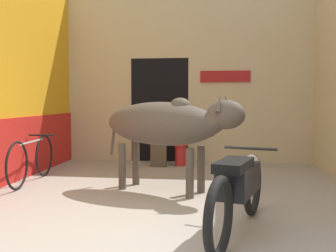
% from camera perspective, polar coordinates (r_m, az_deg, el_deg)
% --- Properties ---
extents(ground_plane, '(30.00, 30.00, 0.00)m').
position_cam_1_polar(ground_plane, '(3.78, -3.36, -16.58)').
color(ground_plane, '#9E9389').
extents(wall_left_shopfront, '(0.25, 4.79, 3.68)m').
position_cam_1_polar(wall_left_shopfront, '(6.76, -22.38, 7.44)').
color(wall_left_shopfront, orange).
rests_on(wall_left_shopfront, ground_plane).
extents(wall_back_with_doorway, '(5.16, 0.93, 3.68)m').
position_cam_1_polar(wall_back_with_doorway, '(8.57, 1.48, 5.52)').
color(wall_back_with_doorway, '#C6B289').
rests_on(wall_back_with_doorway, ground_plane).
extents(cow, '(2.17, 1.28, 1.39)m').
position_cam_1_polar(cow, '(5.57, -0.10, 0.26)').
color(cow, '#4C4238').
rests_on(cow, ground_plane).
extents(motorcycle_near, '(0.76, 1.99, 0.80)m').
position_cam_1_polar(motorcycle_near, '(3.96, 10.21, -8.76)').
color(motorcycle_near, black).
rests_on(motorcycle_near, ground_plane).
extents(bicycle, '(0.44, 1.77, 0.73)m').
position_cam_1_polar(bicycle, '(6.64, -19.15, -4.60)').
color(bicycle, black).
rests_on(bicycle, ground_plane).
extents(shopkeeper_seated, '(0.44, 0.34, 1.23)m').
position_cam_1_polar(shopkeeper_seated, '(7.82, -1.25, -1.10)').
color(shopkeeper_seated, brown).
rests_on(shopkeeper_seated, ground_plane).
extents(plastic_stool, '(0.30, 0.30, 0.43)m').
position_cam_1_polar(plastic_stool, '(7.88, 1.82, -4.08)').
color(plastic_stool, red).
rests_on(plastic_stool, ground_plane).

